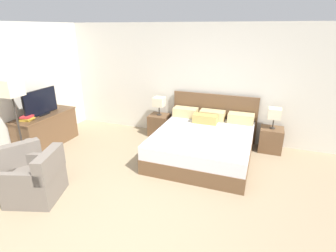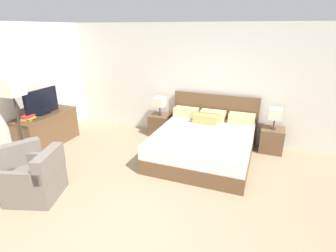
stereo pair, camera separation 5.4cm
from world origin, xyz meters
name	(u,v)px [view 2 (the right image)]	position (x,y,z in m)	size (l,w,h in m)	color
ground_plane	(119,230)	(0.00, 0.00, 0.00)	(10.12, 10.12, 0.00)	#998466
wall_back	(195,82)	(0.00, 3.40, 1.26)	(7.34, 0.06, 2.52)	silver
wall_left	(15,90)	(-3.10, 1.39, 1.26)	(0.06, 5.17, 2.52)	silver
bed	(204,143)	(0.50, 2.38, 0.29)	(1.87, 2.04, 1.05)	brown
nightstand_left	(160,125)	(-0.73, 3.10, 0.25)	(0.45, 0.42, 0.49)	brown
nightstand_right	(271,140)	(1.74, 3.10, 0.25)	(0.45, 0.42, 0.49)	brown
table_lamp_left	(160,102)	(-0.73, 3.10, 0.81)	(0.25, 0.25, 0.42)	#332D28
table_lamp_right	(275,114)	(1.74, 3.10, 0.81)	(0.25, 0.25, 0.42)	#332D28
dresser	(48,129)	(-2.78, 1.72, 0.36)	(0.54, 1.36, 0.71)	brown
tv	(42,102)	(-2.78, 1.69, 0.96)	(0.18, 0.84, 0.53)	black
book_red_cover	(28,119)	(-2.78, 1.30, 0.72)	(0.21, 0.18, 0.03)	gold
book_blue_cover	(28,118)	(-2.77, 1.30, 0.75)	(0.24, 0.18, 0.02)	gold
book_small_top	(28,116)	(-2.77, 1.30, 0.78)	(0.19, 0.20, 0.03)	#B7282D
armchair_by_window	(18,165)	(-2.14, 0.40, 0.28)	(0.93, 0.93, 0.76)	#70665B
armchair_companion	(37,180)	(-1.49, 0.19, 0.28)	(0.87, 0.86, 0.76)	#70665B
floor_lamp	(13,93)	(-2.66, 0.99, 1.32)	(0.33, 0.33, 1.57)	#332D28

